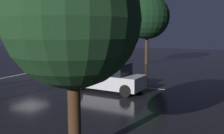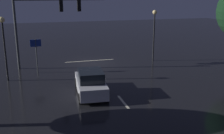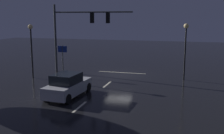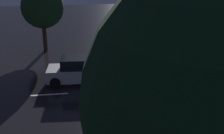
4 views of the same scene
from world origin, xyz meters
name	(u,v)px [view 2 (image 2 of 4)]	position (x,y,z in m)	size (l,w,h in m)	color
ground_plane	(92,64)	(0.00, 0.00, 0.00)	(80.00, 80.00, 0.00)	black
traffic_signal_assembly	(45,15)	(4.20, -0.02, 4.76)	(8.22, 0.47, 6.91)	#383A3D
lane_dash_far	(102,75)	(0.00, 4.00, 0.00)	(2.20, 0.16, 0.01)	beige
lane_dash_mid	(123,102)	(0.00, 10.00, 0.00)	(2.20, 0.16, 0.01)	beige
stop_bar	(90,61)	(0.00, -1.21, 0.00)	(5.00, 0.16, 0.01)	beige
car_approaching	(91,83)	(1.72, 8.07, 0.80)	(2.16, 4.47, 1.70)	#B7B7BC
street_lamp_left_kerb	(154,26)	(-6.23, 0.45, 3.56)	(0.44, 0.44, 5.09)	black
street_lamp_right_kerb	(3,37)	(7.47, 3.43, 3.50)	(0.44, 0.44, 5.00)	black
route_sign	(36,49)	(5.17, 1.75, 2.13)	(0.90, 0.13, 2.96)	#383A3D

